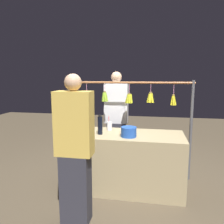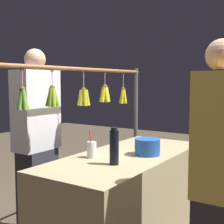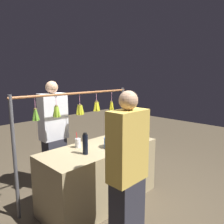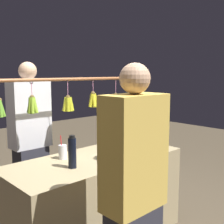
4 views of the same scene
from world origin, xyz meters
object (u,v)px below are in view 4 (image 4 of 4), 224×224
object	(u,v)px
vendor_person	(31,144)
customer_person	(133,203)
drink_cup	(63,152)
water_bottle	(72,152)
blue_bucket	(113,152)

from	to	relation	value
vendor_person	customer_person	xyz separation A→B (m)	(0.18, 1.64, -0.03)
drink_cup	vendor_person	world-z (taller)	vendor_person
water_bottle	vendor_person	bearing A→B (deg)	-95.51
water_bottle	customer_person	size ratio (longest dim) A/B	0.17
water_bottle	blue_bucket	bearing A→B (deg)	171.68
drink_cup	customer_person	size ratio (longest dim) A/B	0.13
blue_bucket	customer_person	size ratio (longest dim) A/B	0.13
vendor_person	drink_cup	bearing A→B (deg)	89.70
drink_cup	vendor_person	distance (m)	0.62
vendor_person	customer_person	distance (m)	1.65
water_bottle	vendor_person	world-z (taller)	vendor_person
blue_bucket	customer_person	distance (m)	0.87
water_bottle	vendor_person	distance (m)	0.89
drink_cup	vendor_person	size ratio (longest dim) A/B	0.13
drink_cup	vendor_person	xyz separation A→B (m)	(-0.00, -0.61, -0.04)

